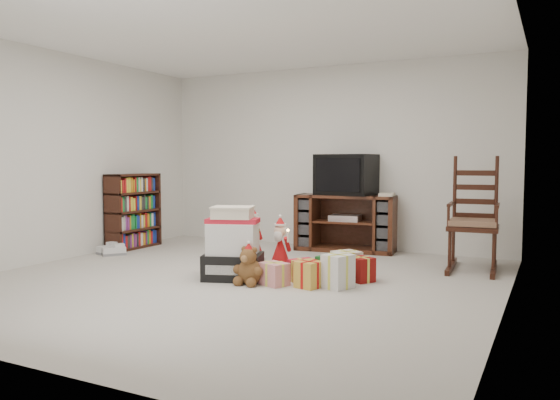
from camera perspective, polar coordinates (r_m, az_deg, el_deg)
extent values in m
cube|color=beige|center=(5.52, -4.79, -8.45)|extent=(5.00, 5.00, 0.01)
cube|color=white|center=(5.55, -4.95, 17.69)|extent=(5.00, 5.00, 0.01)
cube|color=silver|center=(7.63, 5.06, 4.49)|extent=(5.00, 0.01, 2.50)
cube|color=silver|center=(3.52, -26.84, 4.60)|extent=(5.00, 0.01, 2.50)
cube|color=silver|center=(7.03, -22.52, 4.23)|extent=(0.01, 5.00, 2.50)
cube|color=silver|center=(4.60, 22.76, 4.49)|extent=(0.01, 5.00, 2.50)
cube|color=#4D2316|center=(7.31, 6.86, -2.39)|extent=(1.35, 0.61, 0.75)
cube|color=silver|center=(7.27, 6.79, -1.87)|extent=(0.42, 0.32, 0.07)
cube|color=#38170F|center=(7.75, -15.06, -1.11)|extent=(0.28, 0.83, 1.02)
cube|color=#38170F|center=(6.29, 19.53, -2.75)|extent=(0.55, 0.53, 0.05)
cube|color=#987353|center=(6.29, 19.54, -2.20)|extent=(0.51, 0.49, 0.06)
cube|color=#38170F|center=(6.49, 19.88, 1.25)|extent=(0.44, 0.09, 0.80)
cube|color=#38170F|center=(6.36, 19.43, -6.69)|extent=(0.58, 0.89, 0.06)
cube|color=black|center=(5.58, -4.92, -6.92)|extent=(0.68, 0.58, 0.26)
cube|color=silver|center=(5.53, -4.94, -4.01)|extent=(0.57, 0.50, 0.31)
cube|color=red|center=(5.51, -4.95, -2.16)|extent=(0.58, 0.43, 0.05)
cube|color=beige|center=(5.50, -4.96, -1.40)|extent=(0.46, 0.40, 0.10)
cube|color=maroon|center=(5.73, -5.65, -5.50)|extent=(0.41, 0.29, 0.48)
cube|color=black|center=(5.76, -5.21, -2.40)|extent=(0.19, 0.09, 0.03)
ellipsoid|color=brown|center=(5.34, -3.17, -7.49)|extent=(0.24, 0.21, 0.26)
sphere|color=brown|center=(5.28, -3.34, -5.93)|extent=(0.16, 0.16, 0.16)
cone|color=#B21315|center=(5.86, 0.02, -5.66)|extent=(0.28, 0.28, 0.40)
sphere|color=beige|center=(5.83, 0.02, -3.23)|extent=(0.14, 0.14, 0.14)
cone|color=#B21315|center=(5.81, 0.02, -2.20)|extent=(0.12, 0.12, 0.10)
cylinder|color=silver|center=(5.67, 0.83, -3.84)|extent=(0.02, 0.02, 0.12)
cone|color=#B21315|center=(6.62, -2.88, -4.43)|extent=(0.30, 0.30, 0.43)
sphere|color=beige|center=(6.58, -2.89, -2.12)|extent=(0.15, 0.15, 0.15)
cone|color=#B21315|center=(6.57, -2.89, -1.14)|extent=(0.13, 0.13, 0.11)
cylinder|color=silver|center=(6.41, -2.20, -2.67)|extent=(0.02, 0.02, 0.13)
cube|color=silver|center=(7.40, -17.75, -4.99)|extent=(0.18, 0.31, 0.10)
cube|color=silver|center=(7.27, -16.70, -5.12)|extent=(0.27, 0.30, 0.10)
cube|color=red|center=(5.40, 2.12, -7.33)|extent=(0.25, 0.25, 0.25)
cube|color=#196723|center=(5.54, 4.97, -7.05)|extent=(0.25, 0.25, 0.25)
cube|color=gold|center=(5.18, 3.87, -7.83)|extent=(0.25, 0.25, 0.25)
cube|color=silver|center=(5.13, 0.05, -7.95)|extent=(0.25, 0.25, 0.25)
cube|color=silver|center=(5.28, 6.62, -7.61)|extent=(0.25, 0.25, 0.25)
cube|color=maroon|center=(5.65, 7.51, -6.85)|extent=(0.25, 0.25, 0.25)
cube|color=beige|center=(5.78, 5.41, -6.59)|extent=(0.25, 0.25, 0.25)
cube|color=black|center=(7.30, 6.94, 2.65)|extent=(0.77, 0.58, 0.54)
cube|color=black|center=(7.05, 6.21, 2.61)|extent=(0.62, 0.08, 0.43)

